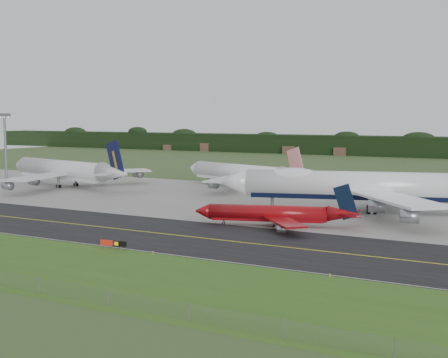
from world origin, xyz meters
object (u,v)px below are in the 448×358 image
jet_red_737 (277,214)px  taxiway_sign (113,243)px  jet_ba_747 (365,186)px  jet_star_tail (244,174)px  jet_navy_gold (67,171)px  floodlight_mast (5,135)px

jet_red_737 → taxiway_sign: (-15.52, -36.87, -1.47)m
jet_ba_747 → jet_star_tail: bearing=147.8°
jet_ba_747 → jet_red_737: jet_ba_747 is taller
taxiway_sign → jet_navy_gold: bearing=137.4°
jet_ba_747 → jet_navy_gold: bearing=176.8°
jet_star_tail → taxiway_sign: bearing=-76.2°
jet_ba_747 → jet_navy_gold: size_ratio=1.16×
jet_navy_gold → jet_star_tail: 60.42m
jet_navy_gold → taxiway_sign: size_ratio=12.55×
jet_navy_gold → jet_ba_747: bearing=-3.2°
jet_navy_gold → taxiway_sign: 106.91m
jet_star_tail → jet_red_737: bearing=-57.2°
jet_navy_gold → taxiway_sign: (78.61, -72.33, -4.32)m
jet_star_tail → floodlight_mast: size_ratio=2.17×
jet_navy_gold → floodlight_mast: floodlight_mast is taller
jet_ba_747 → jet_red_737: bearing=-110.5°
jet_red_737 → jet_navy_gold: 100.63m
jet_red_737 → taxiway_sign: 40.03m
floodlight_mast → taxiway_sign: floodlight_mast is taller
floodlight_mast → taxiway_sign: bearing=-33.9°
jet_ba_747 → floodlight_mast: floodlight_mast is taller
jet_navy_gold → jet_red_737: bearing=-20.6°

